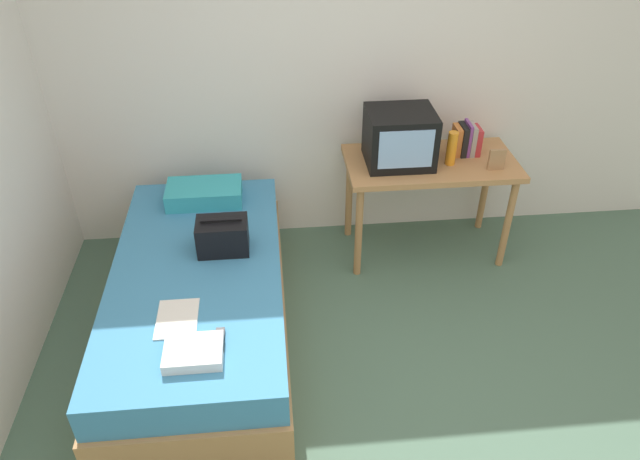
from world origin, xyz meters
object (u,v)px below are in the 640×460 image
(water_bottle, at_px, (452,148))
(remote_dark, at_px, (220,340))
(bed, at_px, (201,304))
(tv, at_px, (400,138))
(book_row, at_px, (466,140))
(handbag, at_px, (223,236))
(desk, at_px, (430,173))
(pillow, at_px, (204,193))
(magazine, at_px, (177,319))
(folded_towel, at_px, (193,352))
(picture_frame, at_px, (497,160))

(water_bottle, distance_m, remote_dark, 2.01)
(bed, relative_size, tv, 4.55)
(book_row, height_order, handbag, book_row)
(water_bottle, bearing_deg, book_row, 43.91)
(desk, xyz_separation_m, remote_dark, (-1.39, -1.36, -0.10))
(pillow, bearing_deg, handbag, -75.40)
(book_row, relative_size, remote_dark, 1.47)
(water_bottle, relative_size, magazine, 0.80)
(folded_towel, bearing_deg, bed, 93.69)
(tv, height_order, handbag, tv)
(handbag, bearing_deg, desk, 23.31)
(handbag, bearing_deg, folded_towel, -97.65)
(pillow, distance_m, magazine, 1.14)
(bed, bearing_deg, picture_frame, 17.25)
(bed, xyz_separation_m, water_bottle, (1.66, 0.71, 0.60))
(water_bottle, distance_m, book_row, 0.20)
(picture_frame, distance_m, magazine, 2.26)
(bed, bearing_deg, magazine, -98.57)
(desk, xyz_separation_m, handbag, (-1.39, -0.60, -0.01))
(picture_frame, height_order, remote_dark, picture_frame)
(tv, relative_size, magazine, 1.52)
(book_row, xyz_separation_m, handbag, (-1.65, -0.68, -0.21))
(tv, bearing_deg, bed, -149.84)
(bed, relative_size, book_row, 8.72)
(tv, height_order, pillow, tv)
(handbag, bearing_deg, pillow, 104.60)
(folded_towel, bearing_deg, handbag, 82.35)
(handbag, distance_m, remote_dark, 0.76)
(picture_frame, bearing_deg, tv, 165.14)
(book_row, height_order, folded_towel, book_row)
(magazine, bearing_deg, folded_towel, -68.32)
(picture_frame, height_order, magazine, picture_frame)
(desk, relative_size, tv, 2.64)
(water_bottle, relative_size, book_row, 1.01)
(pillow, xyz_separation_m, folded_towel, (0.03, -1.41, -0.03))
(water_bottle, distance_m, magazine, 2.08)
(tv, distance_m, folded_towel, 1.97)
(pillow, height_order, handbag, handbag)
(bed, distance_m, picture_frame, 2.11)
(water_bottle, bearing_deg, pillow, 179.40)
(bed, distance_m, handbag, 0.44)
(folded_towel, bearing_deg, remote_dark, 35.94)
(desk, bearing_deg, book_row, 17.85)
(bed, relative_size, remote_dark, 12.82)
(bed, xyz_separation_m, pillow, (0.01, 0.72, 0.33))
(desk, bearing_deg, remote_dark, -135.60)
(magazine, distance_m, remote_dark, 0.29)
(remote_dark, bearing_deg, magazine, 141.32)
(tv, xyz_separation_m, picture_frame, (0.62, -0.16, -0.11))
(magazine, height_order, folded_towel, folded_towel)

